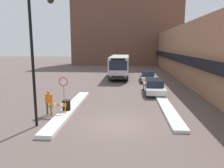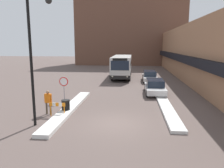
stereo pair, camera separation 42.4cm
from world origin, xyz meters
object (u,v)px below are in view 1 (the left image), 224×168
(stop_sign, at_px, (63,84))
(pedestrian, at_px, (49,100))
(parked_car_back, at_px, (147,76))
(parked_car_front, at_px, (154,86))
(city_bus, at_px, (120,66))
(construction_barricade, at_px, (58,107))
(street_lamp, at_px, (36,49))
(trash_bin, at_px, (66,107))

(stop_sign, height_order, pedestrian, stop_sign)
(parked_car_back, distance_m, pedestrian, 16.97)
(parked_car_front, distance_m, stop_sign, 8.90)
(stop_sign, xyz_separation_m, pedestrian, (0.03, -3.55, -0.50))
(city_bus, relative_size, parked_car_back, 2.16)
(parked_car_back, relative_size, construction_barricade, 4.27)
(city_bus, bearing_deg, parked_car_front, -70.27)
(stop_sign, relative_size, construction_barricade, 1.91)
(parked_car_back, bearing_deg, street_lamp, -114.20)
(trash_bin, bearing_deg, city_bus, 80.44)
(pedestrian, bearing_deg, construction_barricade, -17.48)
(trash_bin, bearing_deg, stop_sign, 109.72)
(trash_bin, bearing_deg, construction_barricade, -112.86)
(parked_car_back, xyz_separation_m, stop_sign, (-7.97, -11.45, 0.82))
(pedestrian, relative_size, trash_bin, 1.78)
(city_bus, distance_m, parked_car_front, 11.48)
(parked_car_front, relative_size, street_lamp, 0.64)
(stop_sign, relative_size, street_lamp, 0.28)
(pedestrian, bearing_deg, street_lamp, -75.80)
(construction_barricade, bearing_deg, trash_bin, 67.14)
(street_lamp, distance_m, trash_bin, 4.84)
(stop_sign, xyz_separation_m, street_lamp, (0.28, -5.67, 2.99))
(parked_car_front, distance_m, parked_car_back, 7.56)
(pedestrian, bearing_deg, trash_bin, 28.90)
(stop_sign, height_order, trash_bin, stop_sign)
(pedestrian, relative_size, construction_barricade, 1.53)
(city_bus, height_order, construction_barricade, city_bus)
(parked_car_back, xyz_separation_m, pedestrian, (-7.94, -14.99, 0.32))
(stop_sign, xyz_separation_m, construction_barricade, (0.79, -3.90, -0.85))
(parked_car_front, distance_m, street_lamp, 12.84)
(parked_car_back, distance_m, construction_barricade, 16.94)
(street_lamp, height_order, pedestrian, street_lamp)
(stop_sign, bearing_deg, pedestrian, -89.56)
(city_bus, xyz_separation_m, parked_car_front, (3.86, -10.76, -1.02))
(parked_car_front, xyz_separation_m, stop_sign, (-7.97, -3.89, 0.80))
(city_bus, bearing_deg, pedestrian, -102.65)
(construction_barricade, bearing_deg, parked_car_front, 47.32)
(stop_sign, relative_size, pedestrian, 1.25)
(parked_car_front, relative_size, stop_sign, 2.25)
(stop_sign, height_order, construction_barricade, stop_sign)
(parked_car_back, height_order, stop_sign, stop_sign)
(parked_car_back, relative_size, trash_bin, 4.94)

